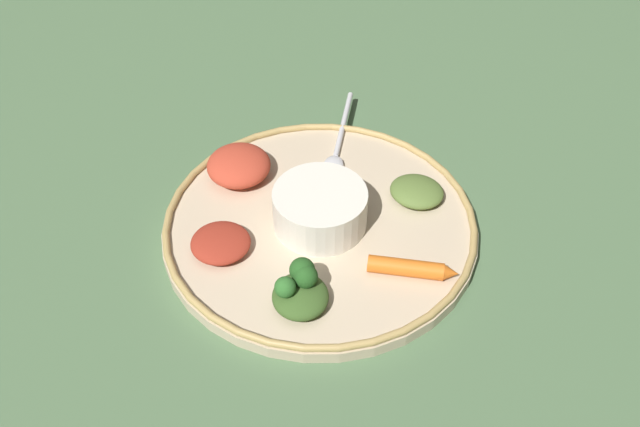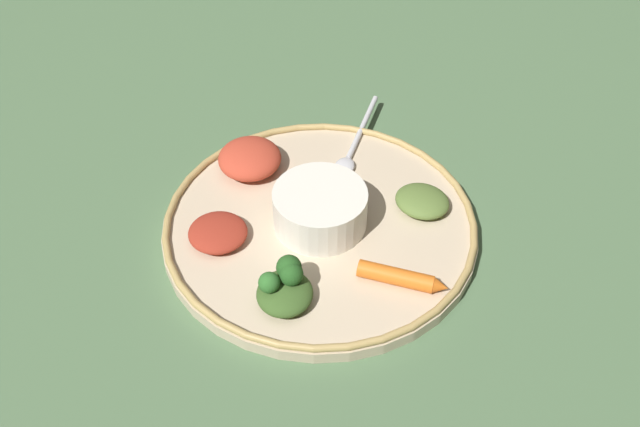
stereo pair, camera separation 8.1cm
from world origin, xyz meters
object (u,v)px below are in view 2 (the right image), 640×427
object	(u,v)px
spoon	(353,148)
carrot_near_spoon	(402,278)
greens_pile	(285,286)
center_bowl	(320,207)

from	to	relation	value
spoon	carrot_near_spoon	bearing A→B (deg)	-110.39
spoon	carrot_near_spoon	size ratio (longest dim) A/B	1.65
carrot_near_spoon	spoon	bearing A→B (deg)	69.61
greens_pile	carrot_near_spoon	size ratio (longest dim) A/B	1.01
center_bowl	carrot_near_spoon	bearing A→B (deg)	-77.99
greens_pile	carrot_near_spoon	xyz separation A→B (m)	(0.11, -0.05, -0.01)
carrot_near_spoon	center_bowl	bearing A→B (deg)	102.01
center_bowl	greens_pile	bearing A→B (deg)	-139.99
greens_pile	center_bowl	bearing A→B (deg)	40.01
center_bowl	carrot_near_spoon	world-z (taller)	center_bowl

